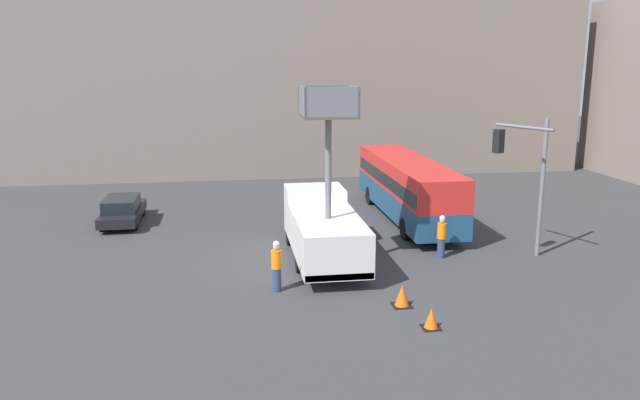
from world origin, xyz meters
The scene contains 10 objects.
ground_plane centered at (0.00, 0.00, 0.00)m, with size 120.00×120.00×0.00m, color #38383A.
building_backdrop_far centered at (0.00, 22.36, 6.16)m, with size 44.00×10.00×12.33m.
utility_truck centered at (0.32, -0.71, 1.50)m, with size 2.52×7.41×7.12m.
city_bus centered at (5.62, 5.35, 1.82)m, with size 2.49×11.61×3.09m.
traffic_light_pole centered at (8.40, -1.85, 3.89)m, with size 2.84×2.59×5.79m.
road_worker_near_truck centered at (-1.84, -3.93, 0.94)m, with size 0.38×0.38×1.87m.
road_worker_directing centered at (5.23, -1.10, 0.91)m, with size 0.38×0.38×1.82m.
traffic_cone_near_truck centered at (2.19, -5.92, 0.34)m, with size 0.64×0.64×0.73m.
traffic_cone_mid_road centered at (2.59, -7.77, 0.30)m, with size 0.57×0.57×0.65m.
parked_car_curbside centered at (-8.75, 6.59, 0.70)m, with size 1.79×4.62×1.37m.
Camera 1 is at (-3.44, -24.90, 8.07)m, focal length 35.00 mm.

